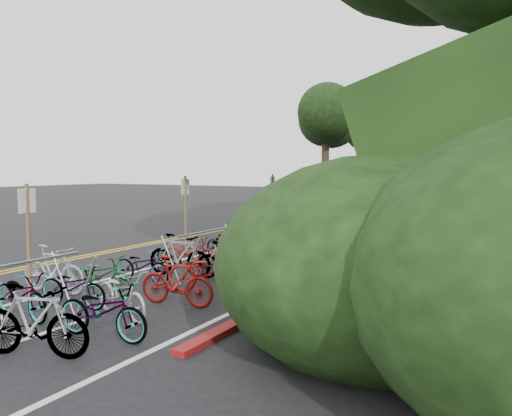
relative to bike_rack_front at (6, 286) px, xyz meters
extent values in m
plane|color=black|center=(-2.92, 2.72, -0.88)|extent=(120.00, 120.00, 0.00)
cube|color=gold|center=(-5.07, 12.72, -0.87)|extent=(0.12, 80.00, 0.01)
cube|color=gold|center=(-4.77, 12.72, -0.87)|extent=(0.12, 80.00, 0.01)
cube|color=silver|center=(-1.92, 12.72, -0.87)|extent=(0.12, 80.00, 0.01)
cube|color=silver|center=(2.28, 12.72, -0.87)|extent=(0.12, 80.00, 0.01)
cube|color=silver|center=(0.18, 0.72, -0.87)|extent=(0.10, 1.60, 0.01)
cube|color=silver|center=(0.18, 6.72, -0.87)|extent=(0.10, 1.60, 0.01)
cube|color=silver|center=(0.18, 12.72, -0.87)|extent=(0.10, 1.60, 0.01)
cube|color=silver|center=(0.18, 18.72, -0.87)|extent=(0.10, 1.60, 0.01)
cube|color=silver|center=(0.18, 24.72, -0.87)|extent=(0.10, 1.60, 0.01)
cube|color=silver|center=(0.18, 30.72, -0.87)|extent=(0.10, 1.60, 0.01)
cube|color=silver|center=(0.18, 36.72, -0.87)|extent=(0.10, 1.60, 0.01)
cube|color=maroon|center=(2.78, 14.72, -0.83)|extent=(0.25, 28.00, 0.10)
cube|color=#382819|center=(3.48, 24.72, -0.80)|extent=(1.40, 44.00, 0.16)
ellipsoid|color=#284C19|center=(4.28, 5.72, 0.16)|extent=(2.00, 2.80, 1.60)
ellipsoid|color=#284C19|center=(5.08, 10.72, 0.67)|extent=(2.60, 3.64, 2.08)
ellipsoid|color=#284C19|center=(6.28, 16.72, 1.11)|extent=(2.20, 3.08, 1.76)
ellipsoid|color=#284C19|center=(4.88, 22.72, 0.68)|extent=(3.00, 4.20, 2.40)
ellipsoid|color=#284C19|center=(5.58, 28.72, 0.85)|extent=(2.40, 3.36, 1.92)
ellipsoid|color=#284C19|center=(4.08, 8.72, 0.02)|extent=(1.80, 2.52, 1.44)
ellipsoid|color=black|center=(5.08, 3.22, 0.33)|extent=(5.28, 6.16, 3.52)
cylinder|color=#2D2319|center=(6.58, 5.72, 3.18)|extent=(0.80, 0.80, 5.71)
cylinder|color=#2D2319|center=(-11.92, 44.72, 1.98)|extent=(0.80, 0.80, 5.71)
ellipsoid|color=black|center=(-11.92, 44.72, 7.18)|extent=(7.81, 7.81, 7.42)
cylinder|color=#2D2319|center=(-8.92, 52.72, 1.76)|extent=(0.78, 0.78, 5.27)
ellipsoid|color=black|center=(-8.92, 52.72, 6.44)|extent=(6.83, 6.83, 6.49)
cylinder|color=gray|center=(0.00, 0.00, 0.32)|extent=(0.05, 2.84, 0.05)
cylinder|color=gray|center=(-0.28, 1.32, -0.28)|extent=(0.60, 0.04, 1.18)
cylinder|color=gray|center=(0.28, 1.32, -0.28)|extent=(0.60, 0.04, 1.18)
cylinder|color=gray|center=(0.08, 5.72, 0.27)|extent=(0.05, 3.00, 0.05)
cylinder|color=gray|center=(-0.20, 4.32, -0.30)|extent=(0.58, 0.04, 1.13)
cylinder|color=gray|center=(0.36, 4.32, -0.30)|extent=(0.58, 0.04, 1.13)
cylinder|color=gray|center=(-0.20, 7.12, -0.30)|extent=(0.58, 0.04, 1.13)
cylinder|color=gray|center=(0.36, 7.12, -0.30)|extent=(0.58, 0.04, 1.13)
cylinder|color=gray|center=(0.08, 10.72, 0.27)|extent=(0.05, 3.00, 0.05)
cylinder|color=gray|center=(-0.20, 9.32, -0.30)|extent=(0.58, 0.04, 1.13)
cylinder|color=gray|center=(0.36, 9.32, -0.30)|extent=(0.58, 0.04, 1.13)
cylinder|color=gray|center=(-0.20, 12.12, -0.30)|extent=(0.58, 0.04, 1.13)
cylinder|color=gray|center=(0.36, 12.12, -0.30)|extent=(0.58, 0.04, 1.13)
cylinder|color=gray|center=(0.08, 15.72, 0.27)|extent=(0.05, 3.00, 0.05)
cylinder|color=gray|center=(-0.20, 14.32, -0.30)|extent=(0.58, 0.04, 1.13)
cylinder|color=gray|center=(0.36, 14.32, -0.30)|extent=(0.58, 0.04, 1.13)
cylinder|color=gray|center=(-0.20, 17.12, -0.30)|extent=(0.58, 0.04, 1.13)
cylinder|color=gray|center=(0.36, 17.12, -0.30)|extent=(0.58, 0.04, 1.13)
cylinder|color=gray|center=(0.08, 20.72, 0.27)|extent=(0.05, 3.00, 0.05)
cylinder|color=gray|center=(-0.20, 19.32, -0.30)|extent=(0.58, 0.04, 1.13)
cylinder|color=gray|center=(0.36, 19.32, -0.30)|extent=(0.58, 0.04, 1.13)
cylinder|color=gray|center=(-0.20, 22.12, -0.30)|extent=(0.58, 0.04, 1.13)
cylinder|color=gray|center=(0.36, 22.12, -0.30)|extent=(0.58, 0.04, 1.13)
cylinder|color=gray|center=(0.08, 25.72, 0.27)|extent=(0.05, 3.00, 0.05)
cylinder|color=gray|center=(-0.20, 24.32, -0.30)|extent=(0.58, 0.04, 1.13)
cylinder|color=gray|center=(0.36, 24.32, -0.30)|extent=(0.58, 0.04, 1.13)
cylinder|color=gray|center=(-0.20, 27.12, -0.30)|extent=(0.58, 0.04, 1.13)
cylinder|color=gray|center=(0.36, 27.12, -0.30)|extent=(0.58, 0.04, 1.13)
cylinder|color=brown|center=(-1.87, 1.80, 0.33)|extent=(0.08, 0.08, 2.41)
cube|color=silver|center=(-1.87, 1.80, 1.19)|extent=(0.02, 0.40, 0.50)
cylinder|color=brown|center=(-2.32, 7.72, 0.37)|extent=(0.08, 0.08, 2.50)
cube|color=silver|center=(-2.32, 7.72, 1.27)|extent=(0.02, 0.40, 0.50)
cylinder|color=brown|center=(-2.32, 13.72, 0.37)|extent=(0.08, 0.08, 2.50)
cube|color=silver|center=(-2.32, 13.72, 1.27)|extent=(0.02, 0.40, 0.50)
cylinder|color=brown|center=(-2.32, 19.72, 0.37)|extent=(0.08, 0.08, 2.50)
cube|color=silver|center=(-2.32, 19.72, 1.27)|extent=(0.02, 0.40, 0.50)
cylinder|color=brown|center=(-2.32, 25.72, 0.37)|extent=(0.08, 0.08, 2.50)
cube|color=silver|center=(-2.32, 25.72, 1.27)|extent=(0.02, 0.40, 0.50)
imported|color=#9E9EA3|center=(-1.90, 2.40, -0.35)|extent=(0.64, 1.79, 1.06)
imported|color=slate|center=(0.96, -0.25, -0.35)|extent=(1.00, 1.83, 1.06)
imported|color=slate|center=(-0.86, 0.87, -0.43)|extent=(0.81, 1.75, 0.89)
imported|color=slate|center=(1.25, 0.79, -0.42)|extent=(0.75, 1.79, 0.92)
imported|color=slate|center=(-0.62, 1.82, -0.46)|extent=(0.71, 1.64, 0.84)
imported|color=#9E9EA3|center=(0.69, 1.79, -0.43)|extent=(1.09, 1.80, 0.89)
imported|color=#144C1E|center=(-0.94, 2.87, -0.45)|extent=(0.65, 1.65, 0.86)
imported|color=maroon|center=(1.08, 2.90, -0.38)|extent=(0.62, 1.68, 0.99)
imported|color=slate|center=(-0.89, 4.10, -0.46)|extent=(0.59, 1.60, 0.83)
imported|color=maroon|center=(1.12, 4.00, -0.38)|extent=(1.22, 1.99, 0.99)
imported|color=slate|center=(-0.53, 5.08, -0.34)|extent=(0.65, 1.83, 1.08)
imported|color=slate|center=(0.67, 5.27, -0.40)|extent=(0.47, 1.58, 0.94)
imported|color=maroon|center=(-1.06, 6.24, -0.46)|extent=(0.87, 1.66, 0.83)
imported|color=#144C1E|center=(0.71, 6.26, -0.44)|extent=(1.02, 1.74, 0.86)
imported|color=black|center=(-0.76, 7.60, -0.42)|extent=(1.09, 1.84, 0.92)
imported|color=slate|center=(1.06, 7.53, -0.45)|extent=(0.71, 1.66, 0.85)
imported|color=slate|center=(-0.86, 8.48, -0.37)|extent=(0.56, 1.70, 1.01)
imported|color=maroon|center=(0.98, 8.40, -0.38)|extent=(1.02, 1.97, 0.99)
imported|color=beige|center=(-0.84, 9.24, -0.38)|extent=(1.01, 1.73, 1.00)
camera|label=1|loc=(7.16, -4.84, 1.84)|focal=35.00mm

